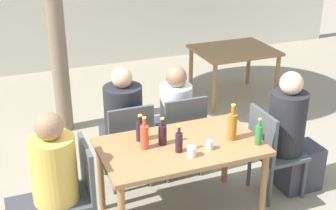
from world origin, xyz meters
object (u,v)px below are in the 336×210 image
object	(u,v)px
dining_table_front	(181,153)
wine_bottle_1	(179,142)
patio_chair_1	(271,148)
dining_table_back	(234,55)
drinking_glass_1	(210,145)
patio_chair_0	(75,189)
patio_chair_2	(129,140)
wine_bottle_0	(140,130)
wine_bottle_4	(163,134)
person_seated_0	(45,191)
amber_bottle_2	(232,126)
patio_chair_3	(181,131)
person_seated_2	(122,127)
drinking_glass_0	(192,152)
person_seated_3	(173,121)
soda_bottle_3	(145,136)
person_seated_1	(292,139)
green_bottle_5	(259,134)

from	to	relation	value
dining_table_front	wine_bottle_1	xyz separation A→B (m)	(-0.06, -0.11, 0.18)
patio_chair_1	dining_table_front	bearing A→B (deg)	90.00
dining_table_back	drinking_glass_1	size ratio (longest dim) A/B	13.54
patio_chair_0	patio_chair_2	xyz separation A→B (m)	(0.65, 0.64, 0.00)
dining_table_front	drinking_glass_1	distance (m)	0.28
wine_bottle_0	wine_bottle_1	bearing A→B (deg)	-53.31
patio_chair_1	drinking_glass_1	xyz separation A→B (m)	(-0.74, -0.16, 0.26)
wine_bottle_0	wine_bottle_4	size ratio (longest dim) A/B	0.98
person_seated_0	amber_bottle_2	world-z (taller)	person_seated_0
amber_bottle_2	patio_chair_3	bearing A→B (deg)	103.94
person_seated_2	wine_bottle_4	bearing A→B (deg)	99.84
patio_chair_2	drinking_glass_0	distance (m)	0.94
person_seated_3	amber_bottle_2	xyz separation A→B (m)	(0.18, -0.95, 0.35)
soda_bottle_3	patio_chair_3	bearing A→B (deg)	45.01
patio_chair_2	drinking_glass_1	distance (m)	0.97
dining_table_back	patio_chair_2	distance (m)	2.67
person_seated_3	drinking_glass_1	world-z (taller)	person_seated_3
patio_chair_0	person_seated_1	xyz separation A→B (m)	(2.09, -0.00, 0.06)
patio_chair_1	wine_bottle_1	xyz separation A→B (m)	(-0.99, -0.11, 0.31)
person_seated_0	person_seated_2	xyz separation A→B (m)	(0.88, 0.87, -0.00)
patio_chair_0	soda_bottle_3	distance (m)	0.71
patio_chair_0	drinking_glass_0	world-z (taller)	patio_chair_0
patio_chair_3	person_seated_0	xyz separation A→B (m)	(-1.44, -0.64, 0.04)
dining_table_front	drinking_glass_0	bearing A→B (deg)	-88.30
wine_bottle_1	person_seated_0	bearing A→B (deg)	174.51
soda_bottle_3	wine_bottle_4	bearing A→B (deg)	5.06
person_seated_2	drinking_glass_1	xyz separation A→B (m)	(0.48, -1.03, 0.22)
patio_chair_2	wine_bottle_4	distance (m)	0.67
patio_chair_0	wine_bottle_0	bearing A→B (deg)	107.98
drinking_glass_0	person_seated_3	bearing A→B (deg)	75.97
patio_chair_1	wine_bottle_1	world-z (taller)	wine_bottle_1
wine_bottle_1	drinking_glass_0	bearing A→B (deg)	-58.27
soda_bottle_3	drinking_glass_1	distance (m)	0.55
person_seated_3	drinking_glass_0	bearing A→B (deg)	75.97
dining_table_back	person_seated_0	bearing A→B (deg)	-141.92
patio_chair_0	patio_chair_1	size ratio (longest dim) A/B	1.00
dining_table_front	wine_bottle_1	bearing A→B (deg)	-119.95
person_seated_1	drinking_glass_1	xyz separation A→B (m)	(-0.97, -0.16, 0.21)
green_bottle_5	drinking_glass_0	distance (m)	0.62
person_seated_0	wine_bottle_0	distance (m)	0.93
patio_chair_1	person_seated_1	distance (m)	0.24
dining_table_back	patio_chair_3	distance (m)	2.26
patio_chair_1	patio_chair_2	world-z (taller)	same
dining_table_front	person_seated_1	bearing A→B (deg)	-0.00
patio_chair_2	person_seated_0	bearing A→B (deg)	36.02
dining_table_back	drinking_glass_1	bearing A→B (deg)	-122.82
person_seated_0	amber_bottle_2	xyz separation A→B (m)	(1.62, -0.07, 0.31)
patio_chair_2	person_seated_2	xyz separation A→B (m)	(0.00, 0.23, 0.04)
drinking_glass_0	patio_chair_0	bearing A→B (deg)	167.11
wine_bottle_4	person_seated_1	bearing A→B (deg)	-3.01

